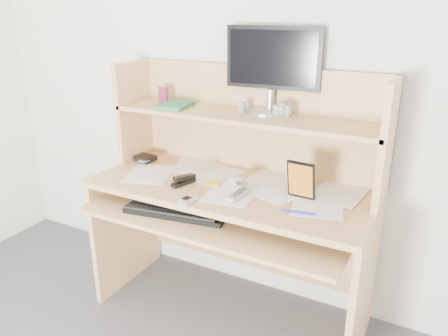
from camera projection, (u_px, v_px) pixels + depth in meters
The scene contains 19 objects.
back_wall at pixel (259, 75), 2.24m from camera, with size 3.60×0.04×2.50m, color white.
desk at pixel (237, 191), 2.23m from camera, with size 1.40×0.70×1.30m.
paper_clutter at pixel (230, 185), 2.15m from camera, with size 1.32×0.54×0.01m, color silver.
keyboard at pixel (177, 210), 2.09m from camera, with size 0.52×0.25×0.03m.
tv_remote at pixel (239, 194), 2.02m from camera, with size 0.05×0.16×0.02m, color #A4A49F.
flip_phone at pixel (188, 199), 1.96m from camera, with size 0.05×0.09×0.02m, color silver.
stapler at pixel (183, 180), 2.15m from camera, with size 0.04×0.13×0.04m, color black.
wallet at pixel (145, 158), 2.49m from camera, with size 0.11×0.09×0.03m, color black.
sticky_note_pad at pixel (213, 183), 2.17m from camera, with size 0.07×0.07×0.01m, color #EEF13F.
digital_camera at pixel (236, 181), 2.12m from camera, with size 0.08×0.03×0.05m, color #B6B6B8.
game_case at pixel (301, 180), 1.96m from camera, with size 0.13×0.01×0.18m, color black.
blue_pen at pixel (298, 212), 1.85m from camera, with size 0.01×0.01×0.15m, color #181BB4.
card_box at pixel (163, 95), 2.40m from camera, with size 0.06×0.02×0.09m, color maroon.
shelf_book at pixel (175, 105), 2.30m from camera, with size 0.15×0.20×0.02m, color #2F763E.
chip_stack_a at pixel (242, 107), 2.18m from camera, with size 0.04×0.04×0.05m, color black.
chip_stack_b at pixel (288, 111), 2.09m from camera, with size 0.04×0.04×0.06m, color silver.
chip_stack_c at pixel (277, 111), 2.09m from camera, with size 0.05×0.05×0.06m, color black.
chip_stack_d at pixel (282, 110), 2.09m from camera, with size 0.04×0.04×0.07m, color white.
monitor at pixel (273, 67), 2.13m from camera, with size 0.48×0.24×0.42m.
Camera 1 is at (0.91, -0.29, 1.57)m, focal length 35.00 mm.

